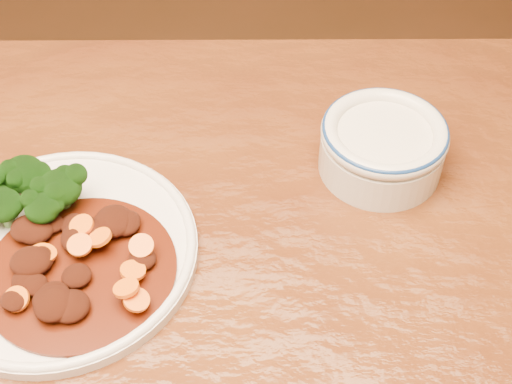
{
  "coord_description": "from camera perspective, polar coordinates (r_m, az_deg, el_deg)",
  "views": [
    {
      "loc": [
        0.14,
        -0.36,
        1.33
      ],
      "look_at": [
        0.16,
        0.15,
        0.77
      ],
      "focal_mm": 50.0,
      "sensor_mm": 36.0,
      "label": 1
    }
  ],
  "objects": [
    {
      "name": "mince_stew",
      "position": [
        0.72,
        -14.56,
        -5.26
      ],
      "size": [
        0.19,
        0.19,
        0.03
      ],
      "color": "#3F1106",
      "rests_on": "dinner_plate"
    },
    {
      "name": "dinner_plate",
      "position": [
        0.74,
        -15.4,
        -4.56
      ],
      "size": [
        0.28,
        0.28,
        0.02
      ],
      "rotation": [
        0.0,
        0.0,
        0.15
      ],
      "color": "silver",
      "rests_on": "dining_table"
    },
    {
      "name": "broccoli_florets",
      "position": [
        0.76,
        -18.97,
        -0.07
      ],
      "size": [
        0.13,
        0.11,
        0.05
      ],
      "color": "#63964D",
      "rests_on": "dinner_plate"
    },
    {
      "name": "dip_bowl",
      "position": [
        0.79,
        10.09,
        3.74
      ],
      "size": [
        0.14,
        0.14,
        0.06
      ],
      "rotation": [
        0.0,
        0.0,
        0.21
      ],
      "color": "beige",
      "rests_on": "dining_table"
    },
    {
      "name": "dining_table",
      "position": [
        0.76,
        -12.02,
        -13.64
      ],
      "size": [
        1.52,
        0.94,
        0.75
      ],
      "rotation": [
        0.0,
        0.0,
        -0.03
      ],
      "color": "#5B2E10",
      "rests_on": "ground"
    }
  ]
}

